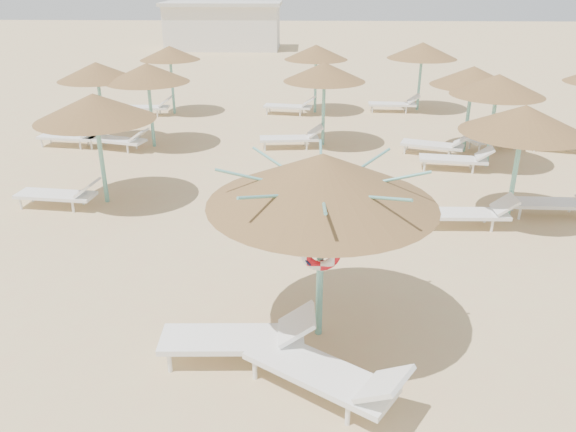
{
  "coord_description": "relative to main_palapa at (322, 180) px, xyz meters",
  "views": [
    {
      "loc": [
        0.16,
        -7.54,
        5.34
      ],
      "look_at": [
        -0.16,
        1.64,
        1.3
      ],
      "focal_mm": 35.0,
      "sensor_mm": 36.0,
      "label": 1
    }
  ],
  "objects": [
    {
      "name": "lounger_main_b",
      "position": [
        0.11,
        -1.47,
        -2.21
      ],
      "size": [
        2.28,
        1.84,
        0.83
      ],
      "rotation": [
        0.0,
        0.0,
        -0.59
      ],
      "color": "white",
      "rests_on": "ground"
    },
    {
      "name": "lounger_main_a",
      "position": [
        -1.13,
        -0.69,
        -2.22
      ],
      "size": [
        2.29,
        0.77,
        0.82
      ],
      "rotation": [
        0.0,
        0.0,
        0.04
      ],
      "color": "white",
      "rests_on": "ground"
    },
    {
      "name": "palapa_field",
      "position": [
        1.53,
        9.69,
        -0.3
      ],
      "size": [
        20.51,
        14.14,
        2.71
      ],
      "color": "#67B2A7",
      "rests_on": "ground"
    },
    {
      "name": "service_hut",
      "position": [
        -6.39,
        35.06,
        -0.97
      ],
      "size": [
        8.4,
        4.4,
        3.25
      ],
      "color": "silver",
      "rests_on": "ground"
    },
    {
      "name": "main_palapa",
      "position": [
        0.0,
        0.0,
        0.0
      ],
      "size": [
        3.35,
        3.35,
        3.0
      ],
      "color": "#67B2A7",
      "rests_on": "ground"
    },
    {
      "name": "ground",
      "position": [
        -0.39,
        0.06,
        -2.61
      ],
      "size": [
        120.0,
        120.0,
        0.0
      ],
      "primitive_type": "plane",
      "color": "tan",
      "rests_on": "ground"
    }
  ]
}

